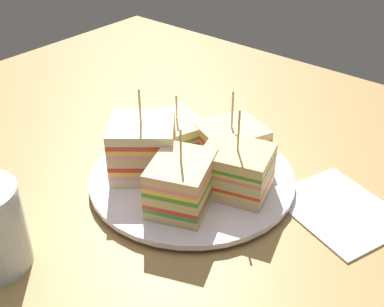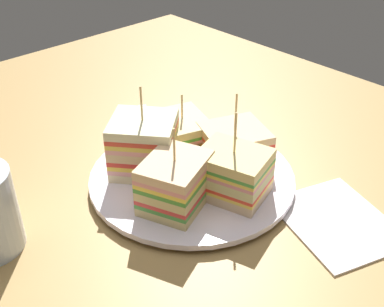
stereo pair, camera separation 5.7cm
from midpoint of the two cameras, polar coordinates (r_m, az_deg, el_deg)
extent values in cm
cube|color=#A27E47|center=(60.29, 2.73, -4.18)|extent=(104.27, 84.31, 1.80)
cylinder|color=white|center=(59.59, 2.76, -3.28)|extent=(15.23, 15.23, 0.55)
cylinder|color=white|center=(59.23, 2.77, -2.80)|extent=(24.57, 24.57, 0.68)
cube|color=beige|center=(63.46, 1.47, 0.82)|extent=(8.94, 7.95, 0.97)
cube|color=#B2844C|center=(60.73, 2.96, -0.85)|extent=(2.13, 5.54, 0.97)
cube|color=pink|center=(63.09, 1.48, 1.35)|extent=(8.94, 7.95, 0.42)
cube|color=yellow|center=(62.87, 1.48, 1.68)|extent=(8.94, 7.95, 0.42)
cube|color=beige|center=(62.52, 1.49, 2.22)|extent=(8.94, 7.95, 0.97)
cube|color=#9E7242|center=(59.75, 3.01, 0.59)|extent=(2.13, 5.54, 0.97)
cube|color=pink|center=(62.16, 1.50, 2.77)|extent=(8.94, 7.95, 0.42)
cube|color=green|center=(61.95, 1.50, 3.10)|extent=(8.94, 7.95, 0.42)
cube|color=beige|center=(61.61, 1.51, 3.66)|extent=(8.94, 7.95, 0.97)
cylinder|color=tan|center=(60.61, 1.54, 5.40)|extent=(0.24, 0.24, 3.24)
cube|color=beige|center=(59.76, -2.73, -1.40)|extent=(10.14, 10.07, 1.09)
cube|color=#9E7242|center=(59.33, 0.75, -1.64)|extent=(4.55, 5.40, 1.09)
cube|color=#EEA5A4|center=(59.29, -2.75, -0.73)|extent=(10.14, 10.07, 0.58)
cube|color=yellow|center=(58.97, -2.76, -0.26)|extent=(10.14, 10.07, 0.58)
cube|color=red|center=(58.65, -2.78, 0.22)|extent=(10.14, 10.07, 0.58)
cube|color=#D9B789|center=(58.21, -2.80, 0.91)|extent=(10.14, 10.07, 1.09)
cube|color=#9E7242|center=(57.76, 0.77, 0.67)|extent=(4.55, 5.40, 1.09)
cube|color=pink|center=(57.77, -2.82, 1.61)|extent=(10.14, 10.07, 0.58)
cube|color=#EECB4E|center=(57.47, -2.84, 2.11)|extent=(10.14, 10.07, 0.58)
cube|color=#DA412F|center=(57.17, -2.85, 2.61)|extent=(10.14, 10.07, 0.58)
cube|color=beige|center=(56.75, -2.87, 3.34)|extent=(10.14, 10.07, 1.09)
cylinder|color=tan|center=(55.49, -2.95, 5.72)|extent=(0.24, 0.24, 4.23)
cube|color=#D4BD7B|center=(54.22, 1.10, -5.50)|extent=(8.37, 9.16, 1.03)
cube|color=#9E7242|center=(56.90, 2.60, -3.43)|extent=(5.60, 2.47, 1.03)
cube|color=#47923C|center=(53.75, 1.11, -4.86)|extent=(8.37, 9.16, 0.52)
cube|color=#D23936|center=(53.43, 1.12, -4.41)|extent=(8.37, 9.16, 0.52)
cube|color=#D1BC7B|center=(52.96, 1.13, -3.74)|extent=(8.37, 9.16, 1.03)
cube|color=#B2844C|center=(55.70, 2.65, -1.71)|extent=(5.60, 2.47, 1.03)
cube|color=#468F34|center=(52.50, 1.13, -3.07)|extent=(8.37, 9.16, 0.52)
cube|color=yellow|center=(52.19, 1.14, -2.60)|extent=(8.37, 9.16, 0.52)
cube|color=pink|center=(51.89, 1.15, -2.13)|extent=(8.37, 9.16, 0.52)
cube|color=#DFB88C|center=(51.45, 1.16, -1.42)|extent=(8.37, 9.16, 1.03)
cylinder|color=tan|center=(50.10, 1.19, 0.89)|extent=(0.24, 0.24, 3.87)
cube|color=beige|center=(56.16, 7.61, -4.21)|extent=(8.90, 8.00, 1.14)
cube|color=#9E7242|center=(57.28, 4.26, -3.14)|extent=(2.04, 5.78, 1.14)
cube|color=#F9CD4D|center=(55.70, 7.67, -3.57)|extent=(8.90, 8.00, 0.41)
cube|color=red|center=(55.46, 7.70, -3.23)|extent=(8.90, 8.00, 0.41)
cube|color=#CFC686|center=(55.01, 7.76, -2.58)|extent=(8.90, 8.00, 1.14)
cube|color=#B2844C|center=(56.14, 4.34, -1.52)|extent=(2.04, 5.78, 1.14)
cube|color=#D6878C|center=(54.56, 7.82, -1.91)|extent=(8.90, 8.00, 0.41)
cube|color=#ECC64F|center=(54.33, 7.85, -1.56)|extent=(8.90, 8.00, 0.41)
cube|color=#449439|center=(54.10, 7.88, -1.20)|extent=(8.90, 8.00, 0.41)
cube|color=#DDC67D|center=(53.67, 7.94, -0.51)|extent=(8.90, 8.00, 1.14)
cylinder|color=tan|center=(52.09, 8.19, 2.25)|extent=(0.24, 0.24, 4.88)
cube|color=beige|center=(61.50, 7.48, -0.65)|extent=(9.19, 9.51, 0.95)
cube|color=#B2844C|center=(60.08, 4.39, -1.34)|extent=(6.31, 2.86, 0.95)
cube|color=#D24425|center=(61.11, 7.53, -0.11)|extent=(9.19, 9.51, 0.45)
cube|color=#418333|center=(60.87, 7.56, 0.25)|extent=(9.19, 9.51, 0.45)
cube|color=beige|center=(60.50, 7.61, 0.81)|extent=(9.19, 9.51, 0.95)
cube|color=#9E7242|center=(59.06, 4.46, 0.15)|extent=(6.31, 2.86, 0.95)
cube|color=#F4A69C|center=(60.13, 7.66, 1.38)|extent=(9.19, 9.51, 0.45)
cube|color=red|center=(59.90, 7.69, 1.74)|extent=(9.19, 9.51, 0.45)
cube|color=#DDB888|center=(59.54, 7.74, 2.32)|extent=(9.19, 9.51, 0.95)
cylinder|color=tan|center=(58.15, 7.94, 4.73)|extent=(0.24, 0.24, 4.74)
cylinder|color=#E5D483|center=(58.73, 3.78, -2.40)|extent=(4.57, 4.57, 0.67)
cylinder|color=#DFC074|center=(58.80, 1.72, -1.67)|extent=(5.23, 5.20, 1.06)
cylinder|color=#D8C159|center=(57.89, 2.74, -1.81)|extent=(4.67, 4.62, 1.16)
cylinder|color=#E2C061|center=(58.47, 2.08, -0.76)|extent=(4.45, 4.45, 0.56)
cylinder|color=#F3D975|center=(57.56, 1.81, -0.59)|extent=(5.42, 5.44, 0.88)
cube|color=silver|center=(72.53, -3.24, 3.74)|extent=(9.26, 6.82, 0.25)
ellipsoid|color=silver|center=(66.69, -2.62, 1.30)|extent=(4.28, 4.02, 1.00)
cube|color=white|center=(57.00, 19.32, -7.45)|extent=(15.50, 14.19, 0.50)
camera|label=1|loc=(0.03, -87.14, 1.86)|focal=46.04mm
camera|label=2|loc=(0.03, 92.86, -1.86)|focal=46.04mm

